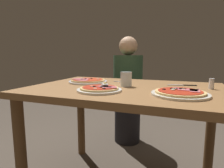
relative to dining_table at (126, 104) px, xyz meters
The scene contains 9 objects.
dining_table is the anchor object (origin of this frame).
pizza_foreground 0.26m from the dining_table, 117.77° to the right, with size 0.26×0.26×0.05m.
pizza_across_left 0.40m from the dining_table, 24.58° to the right, with size 0.30×0.30×0.03m.
pizza_across_right 0.37m from the dining_table, 164.04° to the left, with size 0.30×0.30×0.03m.
water_glass_near 0.16m from the dining_table, 110.31° to the left, with size 0.08×0.08×0.10m.
fork 0.26m from the dining_table, 116.71° to the left, with size 0.16×0.05×0.00m.
knife 0.43m from the dining_table, 28.84° to the left, with size 0.20×0.06×0.01m.
salt_shaker 0.55m from the dining_table, 11.54° to the left, with size 0.03×0.03×0.07m.
diner_person 0.84m from the dining_table, 105.30° to the left, with size 0.32×0.32×1.18m.
Camera 1 is at (0.35, -1.18, 0.97)m, focal length 30.10 mm.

